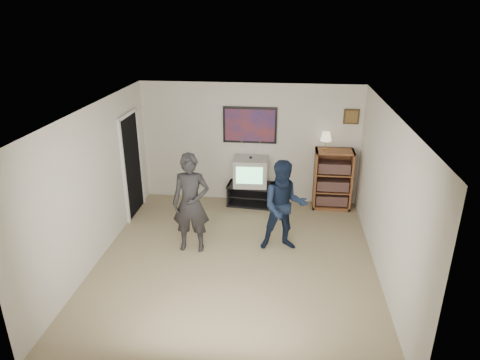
% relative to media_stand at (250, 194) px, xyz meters
% --- Properties ---
extents(room_shell, '(4.51, 5.00, 2.51)m').
position_rel_media_stand_xyz_m(room_shell, '(-0.03, -1.88, 1.02)').
color(room_shell, '#887856').
rests_on(room_shell, ground).
extents(media_stand, '(0.95, 0.58, 0.46)m').
position_rel_media_stand_xyz_m(media_stand, '(0.00, 0.00, 0.00)').
color(media_stand, black).
rests_on(media_stand, room_shell).
extents(crt_television, '(0.70, 0.59, 0.57)m').
position_rel_media_stand_xyz_m(crt_television, '(0.01, 0.00, 0.51)').
color(crt_television, '#ADADA7').
rests_on(crt_television, media_stand).
extents(bookshelf, '(0.75, 0.43, 1.24)m').
position_rel_media_stand_xyz_m(bookshelf, '(1.69, 0.05, 0.39)').
color(bookshelf, brown).
rests_on(bookshelf, room_shell).
extents(table_lamp, '(0.23, 0.23, 0.36)m').
position_rel_media_stand_xyz_m(table_lamp, '(1.50, 0.08, 1.19)').
color(table_lamp, beige).
rests_on(table_lamp, bookshelf).
extents(person_tall, '(0.64, 0.43, 1.71)m').
position_rel_media_stand_xyz_m(person_tall, '(-0.81, -1.89, 0.63)').
color(person_tall, black).
rests_on(person_tall, room_shell).
extents(person_short, '(0.85, 0.70, 1.59)m').
position_rel_media_stand_xyz_m(person_short, '(0.72, -1.70, 0.57)').
color(person_short, '#121D33').
rests_on(person_short, room_shell).
extents(controller_left, '(0.06, 0.12, 0.03)m').
position_rel_media_stand_xyz_m(controller_left, '(-0.77, -1.65, 0.90)').
color(controller_left, white).
rests_on(controller_left, person_tall).
extents(controller_right, '(0.07, 0.14, 0.04)m').
position_rel_media_stand_xyz_m(controller_right, '(0.75, -1.48, 0.73)').
color(controller_right, white).
rests_on(controller_right, person_short).
extents(poster, '(1.10, 0.03, 0.75)m').
position_rel_media_stand_xyz_m(poster, '(-0.03, 0.25, 1.42)').
color(poster, black).
rests_on(poster, room_shell).
extents(air_vent, '(0.28, 0.02, 0.14)m').
position_rel_media_stand_xyz_m(air_vent, '(-0.58, 0.25, 1.72)').
color(air_vent, white).
rests_on(air_vent, room_shell).
extents(small_picture, '(0.30, 0.03, 0.30)m').
position_rel_media_stand_xyz_m(small_picture, '(1.97, 0.25, 1.65)').
color(small_picture, '#352611').
rests_on(small_picture, room_shell).
extents(doorway, '(0.03, 0.85, 2.00)m').
position_rel_media_stand_xyz_m(doorway, '(-2.27, -0.63, 0.77)').
color(doorway, black).
rests_on(doorway, room_shell).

